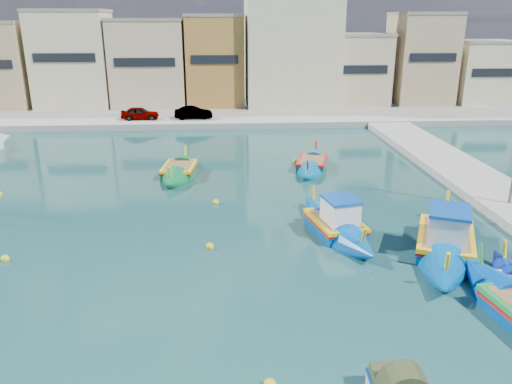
# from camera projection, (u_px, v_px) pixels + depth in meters

# --- Properties ---
(ground) EXTENTS (160.00, 160.00, 0.00)m
(ground) POSITION_uv_depth(u_px,v_px,m) (166.00, 276.00, 19.98)
(ground) COLOR #113535
(ground) RESTS_ON ground
(north_quay) EXTENTS (80.00, 8.00, 0.60)m
(north_quay) POSITION_uv_depth(u_px,v_px,m) (200.00, 119.00, 50.07)
(north_quay) COLOR gray
(north_quay) RESTS_ON ground
(north_townhouses) EXTENTS (83.20, 7.87, 10.19)m
(north_townhouses) POSITION_uv_depth(u_px,v_px,m) (261.00, 64.00, 55.88)
(north_townhouses) COLOR tan
(north_townhouses) RESTS_ON ground
(church_block) EXTENTS (10.00, 10.00, 19.10)m
(church_block) POSITION_uv_depth(u_px,v_px,m) (291.00, 32.00, 55.56)
(church_block) COLOR beige
(church_block) RESTS_ON ground
(parked_cars) EXTENTS (27.55, 1.92, 1.30)m
(parked_cars) POSITION_uv_depth(u_px,v_px,m) (62.00, 114.00, 47.59)
(parked_cars) COLOR #4C1919
(parked_cars) RESTS_ON north_quay
(luzzu_turquoise_cabin) EXTENTS (6.18, 10.34, 3.31)m
(luzzu_turquoise_cabin) POSITION_uv_depth(u_px,v_px,m) (445.00, 242.00, 22.06)
(luzzu_turquoise_cabin) COLOR #0054A1
(luzzu_turquoise_cabin) RESTS_ON ground
(luzzu_blue_cabin) EXTENTS (3.58, 8.37, 2.88)m
(luzzu_blue_cabin) POSITION_uv_depth(u_px,v_px,m) (336.00, 225.00, 23.98)
(luzzu_blue_cabin) COLOR #004FA9
(luzzu_blue_cabin) RESTS_ON ground
(luzzu_cyan_mid) EXTENTS (3.81, 7.91, 2.28)m
(luzzu_cyan_mid) POSITION_uv_depth(u_px,v_px,m) (312.00, 165.00, 34.44)
(luzzu_cyan_mid) COLOR #006D9C
(luzzu_cyan_mid) RESTS_ON ground
(luzzu_green) EXTENTS (2.62, 7.64, 2.36)m
(luzzu_green) POSITION_uv_depth(u_px,v_px,m) (179.00, 171.00, 32.91)
(luzzu_green) COLOR #0A7139
(luzzu_green) RESTS_ON ground
(mooring_buoys) EXTENTS (24.25, 23.33, 0.36)m
(mooring_buoys) POSITION_uv_depth(u_px,v_px,m) (206.00, 223.00, 24.99)
(mooring_buoys) COLOR yellow
(mooring_buoys) RESTS_ON ground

